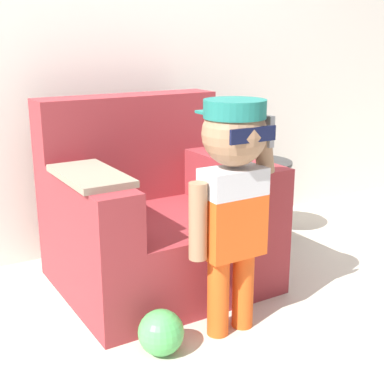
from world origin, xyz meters
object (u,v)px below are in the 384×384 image
at_px(person_child, 233,183).
at_px(side_table, 258,193).
at_px(armchair, 153,217).
at_px(toy_ball, 161,332).

distance_m(person_child, side_table, 1.19).
bearing_deg(person_child, side_table, 45.79).
xyz_separation_m(armchair, person_child, (0.04, -0.65, 0.33)).
height_order(armchair, toy_ball, armchair).
relative_size(person_child, side_table, 1.96).
xyz_separation_m(person_child, side_table, (0.79, 0.81, -0.37)).
bearing_deg(armchair, person_child, -86.47).
distance_m(person_child, toy_ball, 0.68).
distance_m(armchair, toy_ball, 0.77).
bearing_deg(toy_ball, armchair, 64.73).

